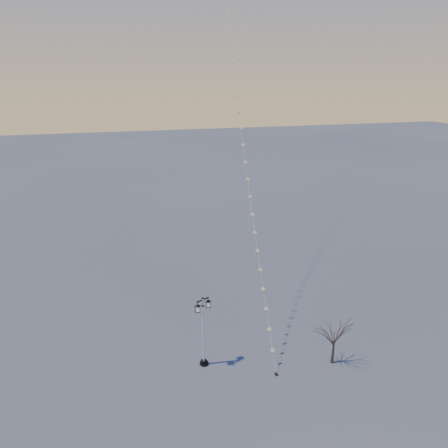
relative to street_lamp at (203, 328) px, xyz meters
name	(u,v)px	position (x,y,z in m)	size (l,w,h in m)	color
ground	(256,384)	(3.04, -3.06, -3.17)	(300.00, 300.00, 0.00)	#545555
street_lamp	(203,328)	(0.00, 0.00, 0.00)	(1.37, 0.90, 5.73)	black
bare_tree	(335,335)	(9.31, -2.48, -0.71)	(2.14, 2.14, 3.55)	#34261E
kite_train	(238,74)	(6.89, 13.73, 17.39)	(4.90, 33.19, 41.31)	black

